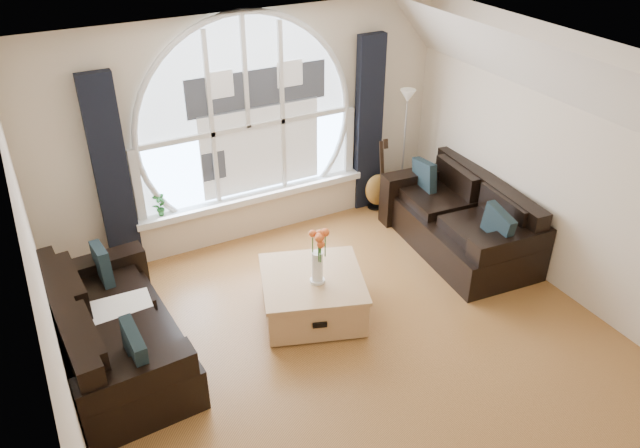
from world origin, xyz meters
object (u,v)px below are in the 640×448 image
Objects in this scene: coffee_chest at (312,294)px; guitar at (379,174)px; vase_flowers at (317,249)px; sofa_left at (117,329)px; floor_lamp at (404,149)px; sofa_right at (459,220)px; potted_plant at (160,204)px.

guitar is at bearing 59.94° from coffee_chest.
sofa_left is at bearing 172.00° from vase_flowers.
guitar is (-0.37, -0.02, -0.27)m from floor_lamp.
guitar reaches higher than sofa_right.
floor_lamp is at bearing -3.71° from potted_plant.
floor_lamp reaches higher than guitar.
vase_flowers reaches higher than potted_plant.
potted_plant is at bearing 119.76° from vase_flowers.
floor_lamp is at bearing 93.30° from sofa_right.
coffee_chest is 2.70m from floor_lamp.
potted_plant is at bearing -174.55° from guitar.
potted_plant is at bearing 139.58° from coffee_chest.
guitar is at bearing 16.74° from sofa_left.
guitar is (1.75, 1.63, -0.32)m from vase_flowers.
coffee_chest is at bearing -143.92° from floor_lamp.
floor_lamp is (0.03, 1.26, 0.40)m from sofa_right.
guitar is 3.58× the size of potted_plant.
guitar reaches higher than potted_plant.
vase_flowers is 0.44× the size of floor_lamp.
vase_flowers reaches higher than coffee_chest.
vase_flowers is 2.37× the size of potted_plant.
coffee_chest is at bearing 95.91° from vase_flowers.
coffee_chest is (1.92, -0.18, -0.15)m from sofa_left.
sofa_right is 1.30m from guitar.
potted_plant reaches higher than coffee_chest.
potted_plant is (-2.81, 0.22, 0.17)m from guitar.
coffee_chest is 2.36m from guitar.
sofa_right is at bearing 26.75° from coffee_chest.
sofa_right is 2.13m from coffee_chest.
sofa_left is 6.53× the size of potted_plant.
guitar is (3.68, 1.36, 0.13)m from sofa_left.
coffee_chest is at bearing -8.89° from sofa_left.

